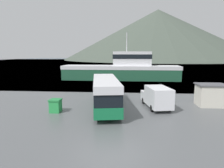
# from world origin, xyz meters

# --- Properties ---
(ground_plane) EXTENTS (400.00, 400.00, 0.00)m
(ground_plane) POSITION_xyz_m (0.00, 0.00, 0.00)
(ground_plane) COLOR #515456
(water_surface) EXTENTS (240.00, 240.00, 0.00)m
(water_surface) POSITION_xyz_m (0.00, 138.55, 0.00)
(water_surface) COLOR #3D5160
(water_surface) RESTS_ON ground
(hill_backdrop) EXTENTS (186.55, 186.55, 49.39)m
(hill_backdrop) POSITION_xyz_m (30.38, 198.88, 24.70)
(hill_backdrop) COLOR #424C42
(hill_backdrop) RESTS_ON ground
(tour_bus) EXTENTS (4.14, 10.74, 3.24)m
(tour_bus) POSITION_xyz_m (-1.44, 9.71, 1.82)
(tour_bus) COLOR #146B3D
(tour_bus) RESTS_ON ground
(delivery_van) EXTENTS (3.01, 5.66, 2.37)m
(delivery_van) POSITION_xyz_m (4.09, 10.32, 1.25)
(delivery_van) COLOR silver
(delivery_van) RESTS_ON ground
(fishing_boat) EXTENTS (26.25, 5.66, 10.53)m
(fishing_boat) POSITION_xyz_m (-0.23, 33.98, 2.41)
(fishing_boat) COLOR #1E5138
(fishing_boat) RESTS_ON water_surface
(storage_bin) EXTENTS (1.11, 1.18, 1.33)m
(storage_bin) POSITION_xyz_m (-6.32, 7.93, 0.67)
(storage_bin) COLOR green
(storage_bin) RESTS_ON ground
(dock_kiosk) EXTENTS (3.17, 2.51, 2.50)m
(dock_kiosk) POSITION_xyz_m (10.31, 11.71, 1.26)
(dock_kiosk) COLOR beige
(dock_kiosk) RESTS_ON ground
(mooring_bollard) EXTENTS (0.33, 0.33, 0.78)m
(mooring_bollard) POSITION_xyz_m (7.01, 17.55, 0.42)
(mooring_bollard) COLOR black
(mooring_bollard) RESTS_ON ground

